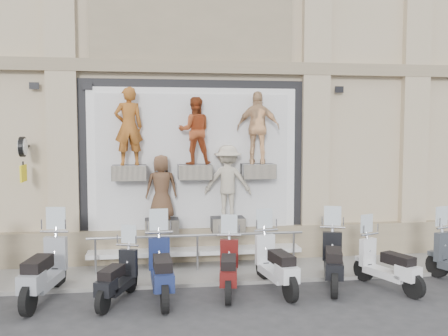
{
  "coord_description": "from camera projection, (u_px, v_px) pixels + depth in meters",
  "views": [
    {
      "loc": [
        -1.05,
        -9.31,
        3.34
      ],
      "look_at": [
        0.61,
        1.9,
        2.46
      ],
      "focal_mm": 40.0,
      "sensor_mm": 36.0,
      "label": 1
    }
  ],
  "objects": [
    {
      "name": "scooter_i",
      "position": [
        388.0,
        254.0,
        10.38
      ],
      "size": [
        1.18,
        1.91,
        1.5
      ],
      "primitive_type": null,
      "rotation": [
        0.0,
        0.0,
        0.38
      ],
      "color": "silver",
      "rests_on": "ground"
    },
    {
      "name": "scooter_f",
      "position": [
        229.0,
        257.0,
        10.14
      ],
      "size": [
        0.86,
        1.94,
        1.52
      ],
      "primitive_type": null,
      "rotation": [
        0.0,
        0.0,
        -0.17
      ],
      "color": "#4F0E0D",
      "rests_on": "ground"
    },
    {
      "name": "scooter_g",
      "position": [
        276.0,
        252.0,
        10.29
      ],
      "size": [
        0.87,
        2.06,
        1.62
      ],
      "primitive_type": null,
      "rotation": [
        0.0,
        0.0,
        0.15
      ],
      "color": "silver",
      "rests_on": "ground"
    },
    {
      "name": "shop_vitrine",
      "position": [
        199.0,
        167.0,
        12.13
      ],
      "size": [
        5.6,
        0.84,
        4.3
      ],
      "color": "black",
      "rests_on": "ground"
    },
    {
      "name": "clock_sign_bracket",
      "position": [
        23.0,
        153.0,
        11.24
      ],
      "size": [
        0.1,
        0.8,
        1.02
      ],
      "color": "black",
      "rests_on": "ground"
    },
    {
      "name": "scooter_c",
      "position": [
        44.0,
        257.0,
        9.66
      ],
      "size": [
        0.97,
        2.22,
        1.74
      ],
      "primitive_type": null,
      "rotation": [
        0.0,
        0.0,
        -0.17
      ],
      "color": "gray",
      "rests_on": "ground"
    },
    {
      "name": "ground",
      "position": [
        207.0,
        303.0,
        9.6
      ],
      "size": [
        90.0,
        90.0,
        0.0
      ],
      "primitive_type": "plane",
      "color": "#2F2F32",
      "rests_on": "ground"
    },
    {
      "name": "scooter_d",
      "position": [
        117.0,
        267.0,
        9.59
      ],
      "size": [
        1.09,
        1.81,
        1.41
      ],
      "primitive_type": null,
      "rotation": [
        0.0,
        0.0,
        -0.36
      ],
      "color": "black",
      "rests_on": "ground"
    },
    {
      "name": "sidewalk",
      "position": [
        197.0,
        271.0,
        11.66
      ],
      "size": [
        16.0,
        2.2,
        0.08
      ],
      "primitive_type": "cube",
      "color": "gray",
      "rests_on": "ground"
    },
    {
      "name": "guard_rail",
      "position": [
        197.0,
        254.0,
        11.53
      ],
      "size": [
        5.06,
        0.1,
        0.93
      ],
      "primitive_type": null,
      "color": "#9EA0A5",
      "rests_on": "ground"
    },
    {
      "name": "scooter_e",
      "position": [
        161.0,
        257.0,
        9.77
      ],
      "size": [
        0.71,
        2.11,
        1.69
      ],
      "primitive_type": null,
      "rotation": [
        0.0,
        0.0,
        0.05
      ],
      "color": "#15204C",
      "rests_on": "ground"
    },
    {
      "name": "scooter_h",
      "position": [
        333.0,
        249.0,
        10.54
      ],
      "size": [
        1.19,
        2.09,
        1.63
      ],
      "primitive_type": null,
      "rotation": [
        0.0,
        0.0,
        -0.32
      ],
      "color": "black",
      "rests_on": "ground"
    },
    {
      "name": "building",
      "position": [
        182.0,
        47.0,
        16.03
      ],
      "size": [
        14.0,
        8.6,
        12.0
      ],
      "primitive_type": null,
      "color": "tan",
      "rests_on": "ground"
    }
  ]
}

